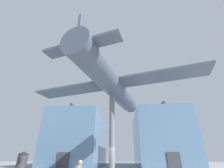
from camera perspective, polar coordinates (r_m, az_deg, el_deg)
glass_pavilion_left at (r=32.71m, az=-12.11°, el=-20.09°), size 8.81×16.08×9.92m
glass_pavilion_right at (r=32.23m, az=17.29°, el=-19.48°), size 8.81×16.08×9.92m
support_pylon_central at (r=13.74m, az=0.00°, el=-18.18°), size 0.49×0.49×7.33m
suspended_airplane at (r=15.34m, az=0.38°, el=-0.40°), size 17.61×15.21×3.62m
info_kiosk at (r=14.85m, az=-31.44°, el=-25.31°), size 0.83×0.83×2.18m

